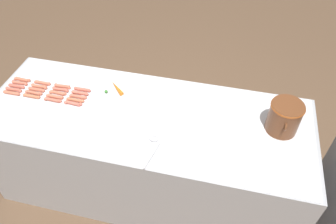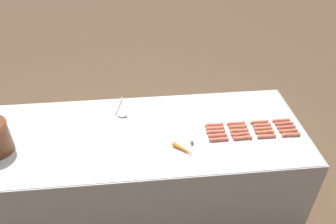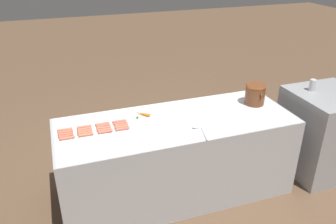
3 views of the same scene
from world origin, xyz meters
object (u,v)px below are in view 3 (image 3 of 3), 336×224
at_px(hot_dog_6, 103,126).
at_px(hot_dog_7, 120,123).
at_px(back_cabinet, 323,132).
at_px(hot_dog_1, 84,127).
at_px(hot_dog_17, 86,135).
at_px(bean_pot, 255,93).
at_px(serving_spoon, 198,129).
at_px(hot_dog_8, 66,134).
at_px(hot_dog_2, 102,124).
at_px(hot_dog_14, 104,130).
at_px(hot_dog_5, 84,129).
at_px(hot_dog_10, 104,128).
at_px(hot_dog_18, 105,132).
at_px(hot_dog_11, 121,125).
at_px(soda_can, 312,85).
at_px(hot_dog_12, 66,136).
at_px(hot_dog_3, 119,121).
at_px(hot_dog_0, 65,130).
at_px(hot_dog_16, 67,138).
at_px(hot_dog_9, 85,131).
at_px(hot_dog_19, 123,129).
at_px(hot_dog_4, 65,132).
at_px(carrot, 142,114).
at_px(hot_dog_13, 85,133).

xyz_separation_m(hot_dog_6, hot_dog_7, (0.00, 0.16, 0.00)).
distance_m(back_cabinet, hot_dog_1, 2.57).
distance_m(hot_dog_17, bean_pot, 1.75).
bearing_deg(serving_spoon, hot_dog_8, -104.67).
height_order(hot_dog_2, hot_dog_14, same).
bearing_deg(hot_dog_5, hot_dog_10, 78.59).
distance_m(hot_dog_2, hot_dog_14, 0.12).
height_order(hot_dog_5, hot_dog_17, same).
distance_m(hot_dog_8, hot_dog_18, 0.34).
distance_m(hot_dog_11, soda_can, 2.06).
height_order(hot_dog_10, hot_dog_11, same).
distance_m(hot_dog_5, hot_dog_12, 0.18).
bearing_deg(hot_dog_12, hot_dog_3, 103.42).
bearing_deg(hot_dog_17, hot_dog_10, 114.57).
bearing_deg(hot_dog_7, hot_dog_6, -91.50).
bearing_deg(hot_dog_17, hot_dog_0, -132.33).
distance_m(hot_dog_1, hot_dog_8, 0.19).
bearing_deg(hot_dog_1, hot_dog_3, 89.91).
relative_size(hot_dog_3, hot_dog_16, 1.00).
relative_size(hot_dog_9, hot_dog_18, 1.00).
bearing_deg(hot_dog_8, hot_dog_9, 89.95).
distance_m(hot_dog_6, serving_spoon, 0.87).
relative_size(hot_dog_14, hot_dog_17, 1.00).
distance_m(hot_dog_2, hot_dog_16, 0.36).
distance_m(hot_dog_6, soda_can, 2.22).
distance_m(hot_dog_0, hot_dog_3, 0.49).
distance_m(hot_dog_2, hot_dog_18, 0.15).
bearing_deg(hot_dog_19, hot_dog_5, -108.85).
relative_size(hot_dog_4, hot_dog_19, 1.00).
height_order(hot_dog_4, serving_spoon, hot_dog_4).
relative_size(hot_dog_2, carrot, 0.93).
xyz_separation_m(hot_dog_1, hot_dog_19, (0.15, 0.32, 0.00)).
distance_m(hot_dog_2, hot_dog_10, 0.08).
bearing_deg(hot_dog_13, hot_dog_9, 175.99).
relative_size(hot_dog_3, hot_dog_13, 1.00).
distance_m(hot_dog_12, hot_dog_14, 0.33).
height_order(hot_dog_0, hot_dog_19, same).
height_order(hot_dog_1, hot_dog_16, same).
distance_m(bean_pot, serving_spoon, 0.85).
relative_size(hot_dog_1, hot_dog_6, 1.00).
xyz_separation_m(hot_dog_19, soda_can, (-0.02, 2.06, 0.14)).
height_order(hot_dog_1, hot_dog_10, same).
relative_size(hot_dog_19, soda_can, 1.06).
xyz_separation_m(hot_dog_10, hot_dog_16, (0.08, -0.33, 0.00)).
height_order(back_cabinet, hot_dog_19, back_cabinet).
relative_size(hot_dog_14, hot_dog_19, 1.00).
height_order(hot_dog_13, hot_dog_16, same).
bearing_deg(carrot, hot_dog_7, -64.76).
relative_size(hot_dog_14, bean_pot, 0.51).
xyz_separation_m(hot_dog_14, soda_can, (0.02, 2.22, 0.14)).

